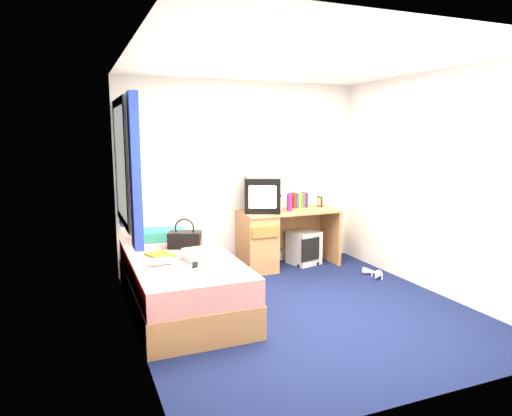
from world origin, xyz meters
name	(u,v)px	position (x,y,z in m)	size (l,w,h in m)	color
ground	(301,309)	(0.00, 0.00, 0.00)	(3.40, 3.40, 0.00)	#0C1438
room_shell	(304,164)	(0.00, 0.00, 1.45)	(3.40, 3.40, 3.40)	white
bed	(181,282)	(-1.10, 0.49, 0.27)	(1.01, 2.00, 0.54)	tan
pillow	(161,235)	(-1.15, 1.26, 0.60)	(0.54, 0.34, 0.12)	#1969A3
desk	(269,238)	(0.27, 1.44, 0.41)	(1.30, 0.55, 0.75)	tan
storage_cube	(304,247)	(0.79, 1.45, 0.22)	(0.36, 0.36, 0.44)	silver
crt_tv	(263,195)	(0.18, 1.44, 0.97)	(0.57, 0.55, 0.44)	black
vcr	(263,174)	(0.19, 1.44, 1.23)	(0.41, 0.30, 0.08)	#ADADAF
book_row	(299,200)	(0.79, 1.60, 0.85)	(0.20, 0.13, 0.20)	maroon
picture_frame	(320,202)	(1.07, 1.54, 0.82)	(0.02, 0.12, 0.14)	black
pink_water_bottle	(289,203)	(0.53, 1.37, 0.86)	(0.07, 0.07, 0.21)	#C41B71
aerosol_can	(281,203)	(0.48, 1.53, 0.84)	(0.05, 0.05, 0.17)	silver
handbag	(185,239)	(-0.98, 0.81, 0.63)	(0.39, 0.31, 0.31)	black
towel	(201,254)	(-0.94, 0.30, 0.59)	(0.30, 0.25, 0.10)	silver
magazine	(160,255)	(-1.28, 0.58, 0.55)	(0.21, 0.28, 0.01)	yellow
water_bottle	(162,261)	(-1.33, 0.24, 0.58)	(0.07, 0.07, 0.20)	white
colour_swatch_fan	(199,267)	(-1.03, 0.03, 0.55)	(0.22, 0.06, 0.01)	orange
remote_control	(195,265)	(-1.05, 0.10, 0.55)	(0.05, 0.16, 0.02)	black
window_assembly	(125,166)	(-1.55, 0.90, 1.42)	(0.11, 1.42, 1.40)	silver
white_heels	(374,274)	(1.31, 0.59, 0.04)	(0.25, 0.39, 0.09)	silver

